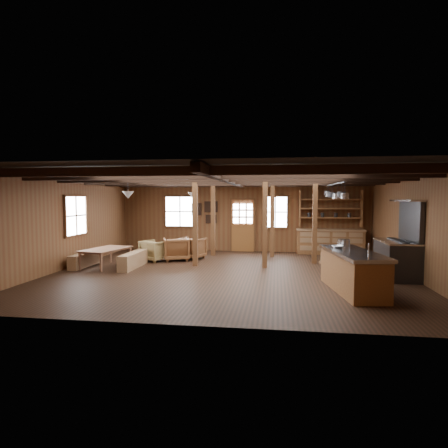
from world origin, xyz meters
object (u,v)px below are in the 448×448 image
(commercial_range, at_px, (399,253))
(armchair_c, at_px, (155,251))
(dining_table, at_px, (107,258))
(kitchen_island, at_px, (353,271))
(armchair_a, at_px, (176,249))
(armchair_b, at_px, (192,248))

(commercial_range, relative_size, armchair_c, 2.67)
(dining_table, bearing_deg, kitchen_island, -95.42)
(armchair_a, distance_m, armchair_c, 0.73)
(commercial_range, bearing_deg, armchair_c, 167.37)
(armchair_a, distance_m, armchair_b, 0.61)
(commercial_range, bearing_deg, dining_table, 177.36)
(kitchen_island, height_order, armchair_c, kitchen_island)
(kitchen_island, bearing_deg, armchair_c, 141.06)
(dining_table, relative_size, armchair_c, 2.09)
(commercial_range, xyz_separation_m, armchair_b, (-6.27, 2.29, -0.29))
(dining_table, xyz_separation_m, armchair_a, (1.82, 1.50, 0.10))
(commercial_range, distance_m, armchair_a, 6.99)
(armchair_a, height_order, armchair_b, armchair_a)
(dining_table, relative_size, armchair_a, 1.92)
(commercial_range, distance_m, armchair_c, 7.61)
(dining_table, bearing_deg, armchair_c, -29.95)
(kitchen_island, xyz_separation_m, dining_table, (-7.00, 2.14, -0.19))
(armchair_b, bearing_deg, commercial_range, 176.60)
(kitchen_island, distance_m, commercial_range, 2.33)
(kitchen_island, distance_m, armchair_c, 6.80)
(armchair_c, bearing_deg, dining_table, 74.16)
(kitchen_island, xyz_separation_m, armchair_b, (-4.72, 4.03, -0.09))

